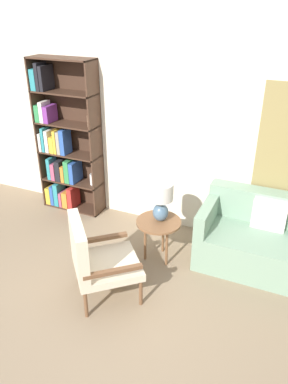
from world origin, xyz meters
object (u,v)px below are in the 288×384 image
couch (286,245)px  side_table (159,225)px  bookshelf (63,147)px  table_lamp (161,198)px  armchair (94,257)px

couch → side_table: size_ratio=3.66×
bookshelf → side_table: bookshelf is taller
couch → table_lamp: table_lamp is taller
couch → table_lamp: size_ratio=4.10×
armchair → side_table: 0.88m
side_table → armchair: bearing=-112.3°
side_table → couch: bearing=16.4°
table_lamp → couch: bearing=15.5°
armchair → bookshelf: bearing=132.2°
bookshelf → armchair: bookshelf is taller
armchair → couch: (1.66, 1.21, -0.17)m
armchair → side_table: bearing=67.7°
bookshelf → couch: size_ratio=1.12×
bookshelf → side_table: (1.65, -0.63, -0.45)m
armchair → couch: bearing=36.0°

